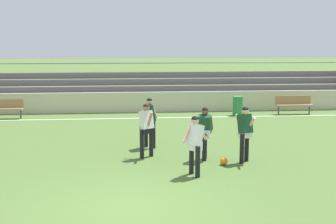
{
  "coord_description": "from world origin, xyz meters",
  "views": [
    {
      "loc": [
        0.02,
        -9.22,
        3.6
      ],
      "look_at": [
        1.31,
        4.88,
        1.31
      ],
      "focal_mm": 47.55,
      "sensor_mm": 36.0,
      "label": 1
    }
  ],
  "objects_px": {
    "bench_near_bin": "(4,107)",
    "soccer_ball": "(224,161)",
    "player_dark_challenging": "(245,129)",
    "bench_far_right": "(294,103)",
    "player_dark_overlapping": "(150,118)",
    "bleacher_stand": "(152,88)",
    "player_dark_deep_cover": "(205,129)",
    "player_white_trailing_run": "(146,125)",
    "trash_bin": "(238,106)",
    "player_white_wide_left": "(195,141)"
  },
  "relations": [
    {
      "from": "bench_near_bin",
      "to": "player_dark_overlapping",
      "type": "relative_size",
      "value": 1.06
    },
    {
      "from": "player_white_wide_left",
      "to": "soccer_ball",
      "type": "distance_m",
      "value": 1.61
    },
    {
      "from": "bench_far_right",
      "to": "player_dark_overlapping",
      "type": "distance_m",
      "value": 9.69
    },
    {
      "from": "trash_bin",
      "to": "player_dark_overlapping",
      "type": "height_order",
      "value": "player_dark_overlapping"
    },
    {
      "from": "bleacher_stand",
      "to": "bench_far_right",
      "type": "distance_m",
      "value": 7.96
    },
    {
      "from": "bench_near_bin",
      "to": "soccer_ball",
      "type": "distance_m",
      "value": 12.1
    },
    {
      "from": "player_white_wide_left",
      "to": "soccer_ball",
      "type": "relative_size",
      "value": 7.4
    },
    {
      "from": "bleacher_stand",
      "to": "player_dark_deep_cover",
      "type": "bearing_deg",
      "value": -85.58
    },
    {
      "from": "player_white_wide_left",
      "to": "player_dark_deep_cover",
      "type": "distance_m",
      "value": 1.65
    },
    {
      "from": "bench_far_right",
      "to": "player_white_trailing_run",
      "type": "bearing_deg",
      "value": -135.17
    },
    {
      "from": "player_white_wide_left",
      "to": "player_dark_challenging",
      "type": "height_order",
      "value": "player_dark_challenging"
    },
    {
      "from": "bench_near_bin",
      "to": "player_dark_challenging",
      "type": "bearing_deg",
      "value": -42.36
    },
    {
      "from": "player_dark_deep_cover",
      "to": "player_dark_challenging",
      "type": "bearing_deg",
      "value": -19.44
    },
    {
      "from": "bench_near_bin",
      "to": "player_dark_challenging",
      "type": "distance_m",
      "value": 12.41
    },
    {
      "from": "player_dark_deep_cover",
      "to": "player_white_trailing_run",
      "type": "relative_size",
      "value": 0.96
    },
    {
      "from": "bench_near_bin",
      "to": "player_dark_deep_cover",
      "type": "distance_m",
      "value": 11.32
    },
    {
      "from": "bleacher_stand",
      "to": "soccer_ball",
      "type": "bearing_deg",
      "value": -83.74
    },
    {
      "from": "player_dark_challenging",
      "to": "player_dark_overlapping",
      "type": "xyz_separation_m",
      "value": [
        -2.7,
        2.11,
        0.01
      ]
    },
    {
      "from": "player_dark_overlapping",
      "to": "soccer_ball",
      "type": "bearing_deg",
      "value": -48.99
    },
    {
      "from": "player_dark_overlapping",
      "to": "player_white_trailing_run",
      "type": "distance_m",
      "value": 1.27
    },
    {
      "from": "player_dark_deep_cover",
      "to": "bench_far_right",
      "type": "bearing_deg",
      "value": 53.86
    },
    {
      "from": "bench_far_right",
      "to": "player_white_trailing_run",
      "type": "relative_size",
      "value": 1.07
    },
    {
      "from": "player_white_wide_left",
      "to": "player_white_trailing_run",
      "type": "distance_m",
      "value": 2.34
    },
    {
      "from": "player_dark_deep_cover",
      "to": "soccer_ball",
      "type": "relative_size",
      "value": 7.34
    },
    {
      "from": "player_dark_deep_cover",
      "to": "player_white_trailing_run",
      "type": "bearing_deg",
      "value": 165.56
    },
    {
      "from": "trash_bin",
      "to": "bleacher_stand",
      "type": "bearing_deg",
      "value": 132.68
    },
    {
      "from": "soccer_ball",
      "to": "player_white_trailing_run",
      "type": "bearing_deg",
      "value": 153.76
    },
    {
      "from": "bench_far_right",
      "to": "player_dark_deep_cover",
      "type": "height_order",
      "value": "player_dark_deep_cover"
    },
    {
      "from": "player_dark_overlapping",
      "to": "bench_near_bin",
      "type": "bearing_deg",
      "value": 135.96
    },
    {
      "from": "bench_near_bin",
      "to": "player_white_wide_left",
      "type": "distance_m",
      "value": 12.13
    },
    {
      "from": "player_dark_challenging",
      "to": "bench_far_right",
      "type": "bearing_deg",
      "value": 60.71
    },
    {
      "from": "bench_near_bin",
      "to": "player_white_trailing_run",
      "type": "xyz_separation_m",
      "value": [
        6.3,
        -7.51,
        0.46
      ]
    },
    {
      "from": "bleacher_stand",
      "to": "bench_near_bin",
      "type": "xyz_separation_m",
      "value": [
        -7.1,
        -4.19,
        -0.39
      ]
    },
    {
      "from": "bench_far_right",
      "to": "player_white_wide_left",
      "type": "relative_size",
      "value": 1.11
    },
    {
      "from": "player_dark_challenging",
      "to": "player_white_trailing_run",
      "type": "xyz_separation_m",
      "value": [
        -2.87,
        0.85,
        0.01
      ]
    },
    {
      "from": "bench_far_right",
      "to": "player_dark_deep_cover",
      "type": "distance_m",
      "value": 9.86
    },
    {
      "from": "bleacher_stand",
      "to": "bench_far_right",
      "type": "xyz_separation_m",
      "value": [
        6.75,
        -4.19,
        -0.39
      ]
    },
    {
      "from": "soccer_ball",
      "to": "bench_near_bin",
      "type": "bearing_deg",
      "value": 134.69
    },
    {
      "from": "player_dark_challenging",
      "to": "player_white_trailing_run",
      "type": "bearing_deg",
      "value": 163.57
    },
    {
      "from": "bleacher_stand",
      "to": "player_dark_deep_cover",
      "type": "relative_size",
      "value": 14.84
    },
    {
      "from": "player_white_wide_left",
      "to": "player_dark_deep_cover",
      "type": "xyz_separation_m",
      "value": [
        0.54,
        1.56,
        -0.01
      ]
    },
    {
      "from": "trash_bin",
      "to": "player_white_wide_left",
      "type": "bearing_deg",
      "value": -110.54
    },
    {
      "from": "trash_bin",
      "to": "player_dark_challenging",
      "type": "distance_m",
      "value": 8.51
    },
    {
      "from": "player_white_wide_left",
      "to": "trash_bin",
      "type": "bearing_deg",
      "value": 69.46
    },
    {
      "from": "player_dark_challenging",
      "to": "player_white_trailing_run",
      "type": "distance_m",
      "value": 2.99
    },
    {
      "from": "player_white_wide_left",
      "to": "soccer_ball",
      "type": "bearing_deg",
      "value": 42.49
    },
    {
      "from": "bench_far_right",
      "to": "player_dark_overlapping",
      "type": "bearing_deg",
      "value": -139.79
    },
    {
      "from": "bench_far_right",
      "to": "player_white_wide_left",
      "type": "xyz_separation_m",
      "value": [
        -6.36,
        -9.52,
        0.42
      ]
    },
    {
      "from": "trash_bin",
      "to": "player_dark_deep_cover",
      "type": "height_order",
      "value": "player_dark_deep_cover"
    },
    {
      "from": "player_white_wide_left",
      "to": "soccer_ball",
      "type": "height_order",
      "value": "player_white_wide_left"
    }
  ]
}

